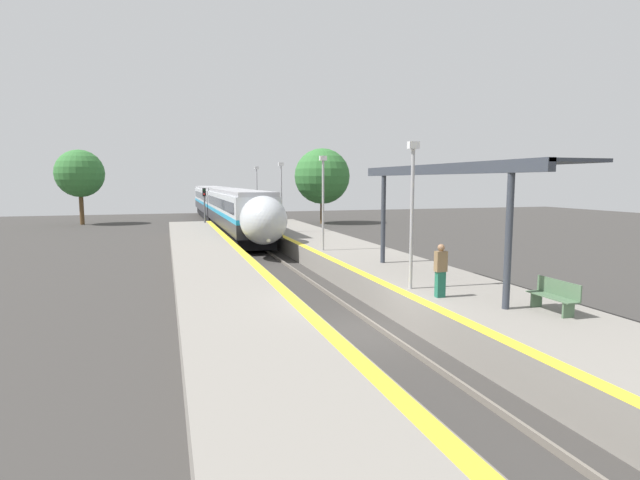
% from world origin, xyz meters
% --- Properties ---
extents(ground_plane, '(120.00, 120.00, 0.00)m').
position_xyz_m(ground_plane, '(0.00, 0.00, 0.00)').
color(ground_plane, '#383533').
extents(rail_left, '(0.08, 90.00, 0.15)m').
position_xyz_m(rail_left, '(-0.72, 0.00, 0.07)').
color(rail_left, slate).
rests_on(rail_left, ground_plane).
extents(rail_right, '(0.08, 90.00, 0.15)m').
position_xyz_m(rail_right, '(0.72, 0.00, 0.07)').
color(rail_right, slate).
rests_on(rail_right, ground_plane).
extents(train, '(2.89, 45.55, 3.91)m').
position_xyz_m(train, '(0.00, 36.00, 2.24)').
color(train, black).
rests_on(train, ground_plane).
extents(platform_right, '(4.38, 64.00, 1.01)m').
position_xyz_m(platform_right, '(3.82, 0.00, 0.50)').
color(platform_right, gray).
rests_on(platform_right, ground_plane).
extents(platform_left, '(3.59, 64.00, 1.01)m').
position_xyz_m(platform_left, '(-3.42, 0.00, 0.50)').
color(platform_left, gray).
rests_on(platform_left, ground_plane).
extents(platform_bench, '(0.44, 1.59, 0.89)m').
position_xyz_m(platform_bench, '(4.70, -2.82, 1.47)').
color(platform_bench, '#4C6B4C').
rests_on(platform_bench, platform_right).
extents(person_waiting, '(0.36, 0.22, 1.67)m').
position_xyz_m(person_waiting, '(2.62, -0.33, 1.86)').
color(person_waiting, '#1E604C').
rests_on(person_waiting, platform_right).
extents(railway_signal, '(0.28, 0.28, 3.98)m').
position_xyz_m(railway_signal, '(-2.25, 30.35, 2.46)').
color(railway_signal, '#59595E').
rests_on(railway_signal, ground_plane).
extents(lamppost_near, '(0.36, 0.20, 4.87)m').
position_xyz_m(lamppost_near, '(2.33, 1.07, 3.82)').
color(lamppost_near, '#9E9EA3').
rests_on(lamppost_near, platform_right).
extents(lamppost_mid, '(0.36, 0.20, 4.87)m').
position_xyz_m(lamppost_mid, '(2.33, 10.82, 3.82)').
color(lamppost_mid, '#9E9EA3').
rests_on(lamppost_mid, platform_right).
extents(lamppost_far, '(0.36, 0.20, 4.87)m').
position_xyz_m(lamppost_far, '(2.33, 20.58, 3.82)').
color(lamppost_far, '#9E9EA3').
rests_on(lamppost_far, platform_right).
extents(lamppost_farthest, '(0.36, 0.20, 4.87)m').
position_xyz_m(lamppost_farthest, '(2.33, 30.33, 3.82)').
color(lamppost_farthest, '#9E9EA3').
rests_on(lamppost_farthest, platform_right).
extents(station_canopy, '(2.02, 11.39, 4.18)m').
position_xyz_m(station_canopy, '(4.23, 2.06, 4.90)').
color(station_canopy, '#333842').
rests_on(station_canopy, platform_right).
extents(background_tree_left, '(4.95, 4.95, 7.85)m').
position_xyz_m(background_tree_left, '(-13.94, 43.90, 5.35)').
color(background_tree_left, brown).
rests_on(background_tree_left, ground_plane).
extents(background_tree_right, '(5.93, 5.93, 8.06)m').
position_xyz_m(background_tree_right, '(10.70, 37.63, 5.09)').
color(background_tree_right, brown).
rests_on(background_tree_right, ground_plane).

